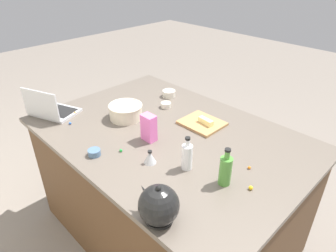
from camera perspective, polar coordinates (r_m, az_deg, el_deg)
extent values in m
plane|color=slate|center=(2.52, 0.00, -19.00)|extent=(12.00, 12.00, 0.00)
cube|color=#4C331E|center=(2.21, 0.00, -11.61)|extent=(1.69, 1.16, 0.87)
cube|color=#60564C|center=(1.94, 0.00, -1.66)|extent=(1.75, 1.22, 0.03)
cube|color=#B7B7BC|center=(2.31, -20.63, 2.54)|extent=(0.37, 0.32, 0.02)
cube|color=black|center=(2.32, -20.51, 2.88)|extent=(0.31, 0.24, 0.00)
cube|color=#B7B7BC|center=(2.20, -23.13, 3.76)|extent=(0.28, 0.12, 0.20)
cube|color=#333842|center=(2.20, -23.02, 3.82)|extent=(0.25, 0.10, 0.18)
cylinder|color=beige|center=(2.10, -8.05, 2.68)|extent=(0.23, 0.23, 0.10)
cylinder|color=black|center=(2.10, -8.06, 2.80)|extent=(0.19, 0.19, 0.08)
torus|color=beige|center=(2.08, -8.15, 3.86)|extent=(0.24, 0.24, 0.01)
cylinder|color=#4C8C38|center=(1.51, 10.85, -8.43)|extent=(0.06, 0.06, 0.15)
cylinder|color=#4C8C38|center=(1.46, 11.22, -5.40)|extent=(0.03, 0.03, 0.04)
cylinder|color=black|center=(1.44, 11.33, -4.51)|extent=(0.03, 0.03, 0.01)
cylinder|color=white|center=(1.59, 3.63, -5.95)|extent=(0.06, 0.06, 0.14)
cylinder|color=white|center=(1.54, 3.74, -3.19)|extent=(0.02, 0.02, 0.04)
cylinder|color=black|center=(1.53, 3.78, -2.37)|extent=(0.03, 0.03, 0.01)
cylinder|color=black|center=(1.37, -1.71, -17.05)|extent=(0.13, 0.13, 0.01)
sphere|color=black|center=(1.31, -1.76, -14.82)|extent=(0.18, 0.18, 0.18)
cone|color=black|center=(1.35, -4.32, -12.42)|extent=(0.08, 0.03, 0.07)
sphere|color=black|center=(1.25, -1.83, -11.81)|extent=(0.02, 0.02, 0.02)
cube|color=#AD7F4C|center=(2.03, 6.49, 0.55)|extent=(0.27, 0.23, 0.02)
cube|color=#F4E58C|center=(2.00, 7.20, 0.91)|extent=(0.11, 0.05, 0.04)
cylinder|color=beige|center=(2.24, -0.40, 4.02)|extent=(0.08, 0.08, 0.04)
cylinder|color=slate|center=(1.77, -13.86, -4.91)|extent=(0.07, 0.07, 0.04)
cylinder|color=beige|center=(2.42, 0.18, 6.20)|extent=(0.10, 0.10, 0.05)
cone|color=#B2B2B7|center=(1.65, -3.45, -5.96)|extent=(0.07, 0.07, 0.07)
cylinder|color=black|center=(1.63, -3.49, -4.91)|extent=(0.02, 0.02, 0.01)
cube|color=pink|center=(1.82, -3.68, -0.34)|extent=(0.09, 0.06, 0.17)
sphere|color=orange|center=(1.68, 15.23, -7.65)|extent=(0.02, 0.02, 0.02)
sphere|color=blue|center=(2.13, -18.15, 0.52)|extent=(0.02, 0.02, 0.02)
sphere|color=yellow|center=(1.55, 15.48, -11.27)|extent=(0.02, 0.02, 0.02)
sphere|color=orange|center=(2.24, -17.30, 2.34)|extent=(0.02, 0.02, 0.02)
sphere|color=green|center=(1.77, -8.97, -4.62)|extent=(0.02, 0.02, 0.02)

